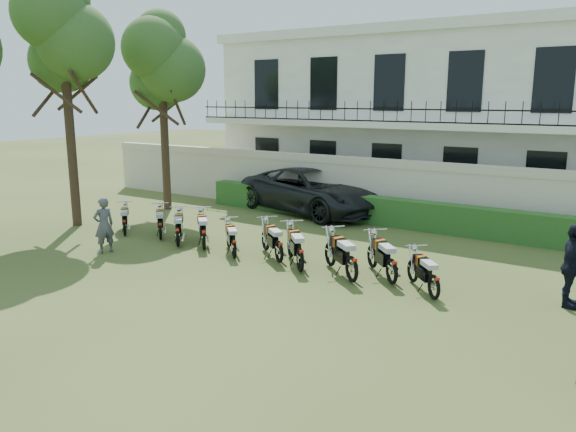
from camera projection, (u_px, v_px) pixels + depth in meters
name	position (u px, v px, depth m)	size (l,w,h in m)	color
ground	(278.00, 278.00, 14.33)	(100.00, 100.00, 0.00)	#38491D
perimeter_wall	(401.00, 191.00, 20.61)	(30.00, 0.35, 2.30)	beige
hedge	(418.00, 215.00, 19.55)	(18.00, 0.60, 1.00)	#204B1A
building	(456.00, 116.00, 24.94)	(20.40, 9.60, 7.40)	white
tree_west_mid	(63.00, 33.00, 18.89)	(3.40, 3.20, 8.82)	#473323
tree_west_near	(162.00, 62.00, 22.04)	(3.40, 3.20, 7.90)	#473323
motorcycle_0	(124.00, 223.00, 18.57)	(1.38, 1.27, 0.98)	black
motorcycle_1	(160.00, 226.00, 18.04)	(1.39, 1.36, 1.01)	black
motorcycle_2	(178.00, 232.00, 17.20)	(1.33, 1.50, 1.04)	black
motorcycle_3	(204.00, 234.00, 16.82)	(1.48, 1.49, 1.09)	black
motorcycle_4	(234.00, 244.00, 15.94)	(1.38, 1.30, 0.99)	black
motorcycle_5	(279.00, 246.00, 15.50)	(1.61, 1.30, 1.08)	black
motorcycle_6	(300.00, 254.00, 14.66)	(1.50, 1.57, 1.13)	black
motorcycle_7	(352.00, 263.00, 13.85)	(1.70, 1.41, 1.15)	black
motorcycle_8	(392.00, 265.00, 13.70)	(1.51, 1.51, 1.11)	black
motorcycle_9	(434.00, 281.00, 12.69)	(1.32, 1.38, 0.99)	black
suv	(313.00, 191.00, 22.38)	(2.94, 6.37, 1.77)	black
inspector	(104.00, 225.00, 16.53)	(0.61, 0.40, 1.67)	#58585D
officer_5	(572.00, 266.00, 12.20)	(1.09, 0.45, 1.86)	black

